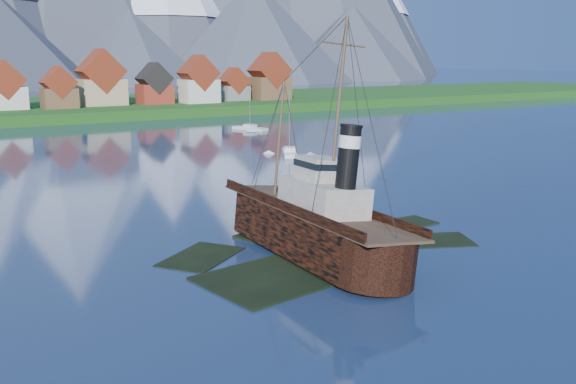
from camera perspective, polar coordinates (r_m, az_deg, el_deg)
ground at (r=58.35m, az=2.88°, el=-5.88°), size 1400.00×1400.00×0.00m
shoal at (r=61.11m, az=3.08°, el=-5.40°), size 31.71×21.24×1.14m
shore_bank at (r=218.48m, az=-23.81°, el=6.27°), size 600.00×80.00×3.20m
seawall at (r=181.13m, az=-21.96°, el=5.44°), size 600.00×2.50×2.00m
tugboat_wreck at (r=59.69m, az=1.21°, el=-2.63°), size 6.58×28.34×22.46m
sailboat_d at (r=118.68m, az=0.12°, el=3.45°), size 6.31×9.02×12.33m
sailboat_e at (r=159.91m, az=-3.40°, el=5.62°), size 5.66×10.19×11.52m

